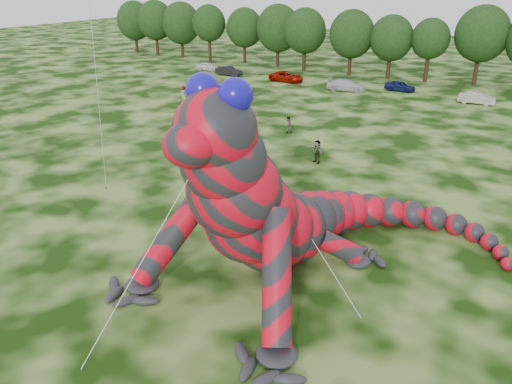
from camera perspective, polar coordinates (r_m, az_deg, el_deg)
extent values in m
plane|color=#16330A|center=(26.73, -11.85, -8.80)|extent=(240.00, 240.00, 0.00)
cylinder|color=silver|center=(33.06, -17.82, 12.68)|extent=(0.02, 0.02, 17.31)
cylinder|color=#382314|center=(37.22, -16.76, 0.52)|extent=(0.08, 0.08, 0.24)
imported|color=white|center=(81.82, -5.61, 14.09)|extent=(3.80, 1.77, 1.26)
imported|color=black|center=(77.29, -3.15, 13.65)|extent=(4.19, 1.60, 1.36)
imported|color=#9C0C02|center=(72.80, 3.50, 13.03)|extent=(5.27, 2.82, 1.41)
imported|color=silver|center=(67.73, 10.28, 11.92)|extent=(5.35, 2.86, 1.48)
imported|color=#111A4F|center=(69.16, 16.14, 11.57)|extent=(4.04, 1.86, 1.34)
imported|color=#B8B4A8|center=(65.13, 23.93, 9.78)|extent=(4.15, 1.47, 1.36)
imported|color=gray|center=(48.40, 3.68, 7.67)|extent=(0.98, 0.99, 1.61)
imported|color=gray|center=(46.33, -0.33, 7.06)|extent=(0.62, 0.74, 1.73)
imported|color=gray|center=(40.71, 6.97, 4.62)|extent=(1.80, 1.36, 1.89)
imported|color=gray|center=(62.21, -8.27, 11.14)|extent=(0.97, 0.99, 1.73)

